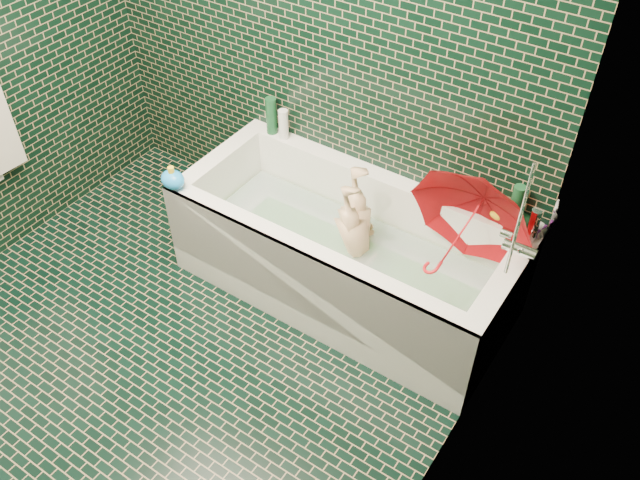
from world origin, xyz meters
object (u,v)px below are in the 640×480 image
Objects in this scene: child at (358,246)px; umbrella at (461,233)px; rubber_duck at (501,212)px; bathtub at (344,262)px; bath_toy at (173,179)px.

umbrella reaches higher than child.
rubber_duck reaches higher than child.
umbrella is at bearing 10.77° from bathtub.
umbrella is (0.49, 0.05, 0.30)m from child.
umbrella is at bearing 84.99° from child.
umbrella is at bearing 33.71° from bath_toy.
child is 0.58m from umbrella.
child is at bearing 39.72° from bath_toy.
bathtub is 2.96× the size of umbrella.
rubber_duck is (0.63, 0.35, 0.39)m from bathtub.
child is 0.72m from rubber_duck.
bath_toy reaches higher than rubber_duck.
bath_toy is (-1.34, -0.43, -0.00)m from umbrella.
umbrella is 0.27m from rubber_duck.
rubber_duck is (0.58, 0.31, 0.29)m from child.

